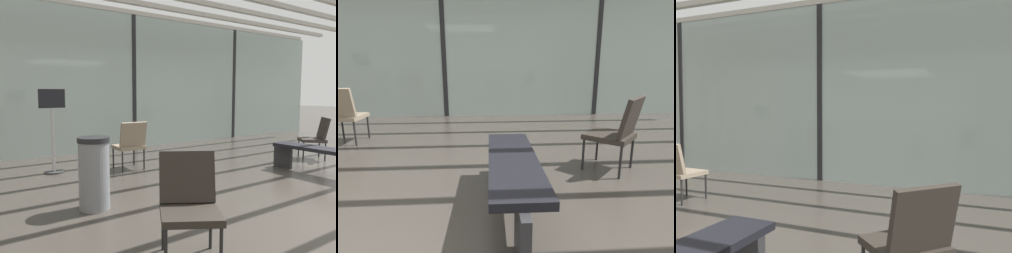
{
  "view_description": "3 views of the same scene",
  "coord_description": "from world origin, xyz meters",
  "views": [
    {
      "loc": [
        -4.03,
        -2.14,
        1.37
      ],
      "look_at": [
        -0.61,
        2.8,
        0.76
      ],
      "focal_mm": 35.36,
      "sensor_mm": 36.0,
      "label": 1
    },
    {
      "loc": [
        0.93,
        -1.19,
        1.24
      ],
      "look_at": [
        1.15,
        1.89,
        0.51
      ],
      "focal_mm": 29.35,
      "sensor_mm": 36.0,
      "label": 2
    },
    {
      "loc": [
        2.82,
        -0.5,
        1.34
      ],
      "look_at": [
        -0.16,
        6.72,
        0.95
      ],
      "focal_mm": 36.0,
      "sensor_mm": 36.0,
      "label": 3
    }
  ],
  "objects": [
    {
      "name": "trash_bin",
      "position": [
        -2.57,
        1.5,
        0.43
      ],
      "size": [
        0.38,
        0.38,
        0.86
      ],
      "color": "slate",
      "rests_on": "ground"
    },
    {
      "name": "window_mullion_2",
      "position": [
        3.5,
        5.2,
        1.64
      ],
      "size": [
        0.1,
        0.12,
        3.28
      ],
      "primitive_type": "cube",
      "color": "black",
      "rests_on": "ground"
    },
    {
      "name": "window_mullion_1",
      "position": [
        0.0,
        5.2,
        1.64
      ],
      "size": [
        0.1,
        0.12,
        3.28
      ],
      "primitive_type": "cube",
      "color": "black",
      "rests_on": "ground"
    },
    {
      "name": "info_sign",
      "position": [
        -2.45,
        3.6,
        0.68
      ],
      "size": [
        0.44,
        0.32,
        1.44
      ],
      "color": "#333333",
      "rests_on": "ground"
    },
    {
      "name": "ground_plane",
      "position": [
        0.0,
        0.0,
        0.0
      ],
      "size": [
        60.0,
        60.0,
        0.0
      ],
      "primitive_type": "plane",
      "color": "#38332D"
    },
    {
      "name": "waiting_bench",
      "position": [
        1.14,
        0.93,
        0.36
      ],
      "size": [
        0.42,
        1.7,
        0.47
      ],
      "rotation": [
        0.0,
        0.0,
        1.56
      ],
      "color": "black",
      "rests_on": "ground"
    },
    {
      "name": "lounge_chair_3",
      "position": [
        2.4,
        1.71,
        0.49
      ],
      "size": [
        0.71,
        0.71,
        0.87
      ],
      "rotation": [
        0.0,
        0.0,
        3.95
      ],
      "color": "#28231E",
      "rests_on": "ground"
    },
    {
      "name": "lounge_chair_1",
      "position": [
        -2.36,
        -0.04,
        0.49
      ],
      "size": [
        0.68,
        0.7,
        0.87
      ],
      "rotation": [
        0.0,
        0.0,
        5.74
      ],
      "color": "#28231E",
      "rests_on": "ground"
    },
    {
      "name": "glass_curtain_wall",
      "position": [
        0.0,
        5.2,
        1.64
      ],
      "size": [
        14.0,
        0.08,
        3.28
      ],
      "primitive_type": "cube",
      "color": "#A3B7B2",
      "rests_on": "ground"
    },
    {
      "name": "lounge_chair_0",
      "position": [
        -1.25,
        3.06,
        0.49
      ],
      "size": [
        0.51,
        0.55,
        0.87
      ],
      "rotation": [
        0.0,
        0.0,
        3.09
      ],
      "color": "#7F705B",
      "rests_on": "ground"
    },
    {
      "name": "parked_airplane",
      "position": [
        -0.17,
        9.67,
        2.28
      ],
      "size": [
        13.49,
        4.57,
        4.57
      ],
      "color": "#B2BCD6",
      "rests_on": "ground"
    }
  ]
}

